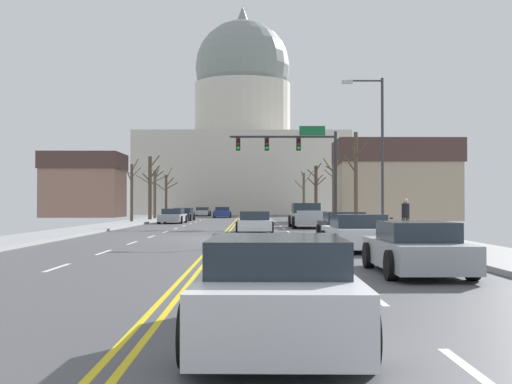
{
  "coord_description": "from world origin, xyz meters",
  "views": [
    {
      "loc": [
        1.38,
        -30.29,
        1.61
      ],
      "look_at": [
        1.9,
        39.67,
        2.86
      ],
      "focal_mm": 46.16,
      "sensor_mm": 36.0,
      "label": 1
    }
  ],
  "objects_px": {
    "sedan_near_01": "(255,223)",
    "pedestrian_00": "(406,216)",
    "sedan_oncoming_02": "(222,213)",
    "sedan_near_05": "(276,290)",
    "street_lamp_right": "(377,141)",
    "sedan_oncoming_00": "(173,216)",
    "sedan_near_04": "(416,249)",
    "sedan_near_02": "(343,227)",
    "bicycle_parked": "(390,228)",
    "sedan_oncoming_01": "(183,214)",
    "sedan_oncoming_03": "(203,212)",
    "pickup_truck_near_00": "(307,217)",
    "signal_gantry": "(298,153)",
    "sedan_near_03": "(357,234)"
  },
  "relations": [
    {
      "from": "pickup_truck_near_00",
      "to": "sedan_oncoming_01",
      "type": "relative_size",
      "value": 1.16
    },
    {
      "from": "sedan_oncoming_02",
      "to": "bicycle_parked",
      "type": "xyz_separation_m",
      "value": [
        9.89,
        -45.31,
        -0.09
      ]
    },
    {
      "from": "sedan_near_04",
      "to": "sedan_near_05",
      "type": "bearing_deg",
      "value": -115.57
    },
    {
      "from": "sedan_near_01",
      "to": "sedan_near_05",
      "type": "distance_m",
      "value": 28.68
    },
    {
      "from": "sedan_oncoming_02",
      "to": "sedan_oncoming_03",
      "type": "bearing_deg",
      "value": 105.14
    },
    {
      "from": "sedan_near_04",
      "to": "sedan_near_02",
      "type": "bearing_deg",
      "value": 88.91
    },
    {
      "from": "street_lamp_right",
      "to": "sedan_near_03",
      "type": "height_order",
      "value": "street_lamp_right"
    },
    {
      "from": "pickup_truck_near_00",
      "to": "sedan_near_03",
      "type": "bearing_deg",
      "value": -90.3
    },
    {
      "from": "sedan_near_01",
      "to": "sedan_oncoming_03",
      "type": "bearing_deg",
      "value": 97.4
    },
    {
      "from": "sedan_near_01",
      "to": "sedan_oncoming_03",
      "type": "relative_size",
      "value": 0.98
    },
    {
      "from": "sedan_near_03",
      "to": "sedan_oncoming_01",
      "type": "xyz_separation_m",
      "value": [
        -10.23,
        40.78,
        -0.01
      ]
    },
    {
      "from": "pickup_truck_near_00",
      "to": "sedan_oncoming_00",
      "type": "relative_size",
      "value": 1.17
    },
    {
      "from": "sedan_oncoming_00",
      "to": "sedan_near_05",
      "type": "bearing_deg",
      "value": -81.73
    },
    {
      "from": "sedan_near_01",
      "to": "pedestrian_00",
      "type": "bearing_deg",
      "value": -50.44
    },
    {
      "from": "sedan_near_05",
      "to": "sedan_oncoming_01",
      "type": "distance_m",
      "value": 55.96
    },
    {
      "from": "sedan_near_04",
      "to": "sedan_near_05",
      "type": "height_order",
      "value": "sedan_near_05"
    },
    {
      "from": "street_lamp_right",
      "to": "sedan_oncoming_00",
      "type": "xyz_separation_m",
      "value": [
        -13.0,
        20.13,
        -4.29
      ]
    },
    {
      "from": "sedan_oncoming_00",
      "to": "sedan_oncoming_03",
      "type": "relative_size",
      "value": 1.04
    },
    {
      "from": "sedan_near_02",
      "to": "pedestrian_00",
      "type": "bearing_deg",
      "value": -10.38
    },
    {
      "from": "pedestrian_00",
      "to": "sedan_oncoming_02",
      "type": "bearing_deg",
      "value": 101.91
    },
    {
      "from": "signal_gantry",
      "to": "sedan_oncoming_02",
      "type": "bearing_deg",
      "value": 103.65
    },
    {
      "from": "pickup_truck_near_00",
      "to": "sedan_near_05",
      "type": "xyz_separation_m",
      "value": [
        -3.45,
        -36.36,
        -0.14
      ]
    },
    {
      "from": "pedestrian_00",
      "to": "sedan_oncoming_01",
      "type": "bearing_deg",
      "value": 110.97
    },
    {
      "from": "sedan_near_02",
      "to": "pedestrian_00",
      "type": "relative_size",
      "value": 2.59
    },
    {
      "from": "signal_gantry",
      "to": "sedan_oncoming_01",
      "type": "height_order",
      "value": "signal_gantry"
    },
    {
      "from": "pedestrian_00",
      "to": "bicycle_parked",
      "type": "distance_m",
      "value": 2.44
    },
    {
      "from": "sedan_near_01",
      "to": "sedan_oncoming_00",
      "type": "relative_size",
      "value": 0.94
    },
    {
      "from": "sedan_near_04",
      "to": "pedestrian_00",
      "type": "distance_m",
      "value": 13.8
    },
    {
      "from": "sedan_near_04",
      "to": "sedan_oncoming_00",
      "type": "distance_m",
      "value": 40.39
    },
    {
      "from": "sedan_oncoming_01",
      "to": "pickup_truck_near_00",
      "type": "bearing_deg",
      "value": -61.66
    },
    {
      "from": "sedan_near_02",
      "to": "sedan_oncoming_00",
      "type": "xyz_separation_m",
      "value": [
        -10.5,
        25.11,
        -0.02
      ]
    },
    {
      "from": "pedestrian_00",
      "to": "bicycle_parked",
      "type": "xyz_separation_m",
      "value": [
        -0.17,
        2.35,
        -0.6
      ]
    },
    {
      "from": "sedan_near_04",
      "to": "sedan_oncoming_03",
      "type": "bearing_deg",
      "value": 98.03
    },
    {
      "from": "street_lamp_right",
      "to": "sedan_oncoming_01",
      "type": "height_order",
      "value": "street_lamp_right"
    },
    {
      "from": "signal_gantry",
      "to": "sedan_oncoming_03",
      "type": "relative_size",
      "value": 1.74
    },
    {
      "from": "sedan_near_04",
      "to": "bicycle_parked",
      "type": "distance_m",
      "value": 16.07
    },
    {
      "from": "street_lamp_right",
      "to": "pickup_truck_near_00",
      "type": "bearing_deg",
      "value": 105.52
    },
    {
      "from": "sedan_near_05",
      "to": "bicycle_parked",
      "type": "height_order",
      "value": "sedan_near_05"
    },
    {
      "from": "sedan_near_05",
      "to": "sedan_oncoming_03",
      "type": "bearing_deg",
      "value": 94.83
    },
    {
      "from": "signal_gantry",
      "to": "pickup_truck_near_00",
      "type": "xyz_separation_m",
      "value": [
        0.28,
        -4.11,
        -4.61
      ]
    },
    {
      "from": "sedan_near_01",
      "to": "pedestrian_00",
      "type": "height_order",
      "value": "pedestrian_00"
    },
    {
      "from": "sedan_near_04",
      "to": "pedestrian_00",
      "type": "xyz_separation_m",
      "value": [
        2.94,
        13.48,
        0.52
      ]
    },
    {
      "from": "sedan_oncoming_02",
      "to": "bicycle_parked",
      "type": "height_order",
      "value": "sedan_oncoming_02"
    },
    {
      "from": "sedan_near_05",
      "to": "sedan_near_03",
      "type": "bearing_deg",
      "value": 77.26
    },
    {
      "from": "pickup_truck_near_00",
      "to": "sedan_near_02",
      "type": "relative_size",
      "value": 1.25
    },
    {
      "from": "sedan_near_02",
      "to": "sedan_oncoming_00",
      "type": "bearing_deg",
      "value": 112.69
    },
    {
      "from": "sedan_near_01",
      "to": "sedan_near_03",
      "type": "height_order",
      "value": "sedan_near_03"
    },
    {
      "from": "sedan_oncoming_01",
      "to": "sedan_oncoming_03",
      "type": "relative_size",
      "value": 1.05
    },
    {
      "from": "sedan_near_02",
      "to": "sedan_oncoming_01",
      "type": "distance_m",
      "value": 35.89
    },
    {
      "from": "sedan_oncoming_03",
      "to": "bicycle_parked",
      "type": "bearing_deg",
      "value": -77.11
    }
  ]
}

